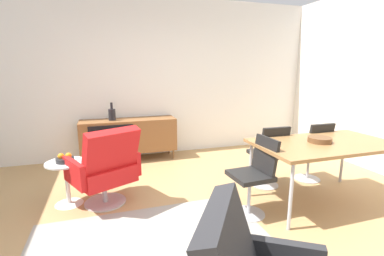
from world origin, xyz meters
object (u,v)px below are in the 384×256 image
object	(u,v)px
dining_chair_back_right	(313,149)
side_table_round	(67,178)
lounge_chair_red	(106,167)
sideboard	(129,135)
wooden_bowl_on_table	(320,140)
vase_cobalt	(112,114)
dining_chair_near_window	(255,173)
fruit_bowl	(65,159)
dining_table	(324,146)
dining_chair_back_left	(269,154)

from	to	relation	value
dining_chair_back_right	side_table_round	distance (m)	3.22
lounge_chair_red	sideboard	bearing A→B (deg)	75.72
wooden_bowl_on_table	vase_cobalt	bearing A→B (deg)	134.24
vase_cobalt	dining_chair_near_window	world-z (taller)	vase_cobalt
vase_cobalt	fruit_bowl	size ratio (longest dim) A/B	1.49
wooden_bowl_on_table	dining_table	bearing A→B (deg)	-19.37
side_table_round	dining_chair_back_right	bearing A→B (deg)	-5.40
dining_chair_near_window	lounge_chair_red	bearing A→B (deg)	155.54
sideboard	vase_cobalt	distance (m)	0.46
vase_cobalt	side_table_round	size ratio (longest dim) A/B	0.57
sideboard	dining_chair_near_window	size ratio (longest dim) A/B	1.87
dining_table	fruit_bowl	distance (m)	2.99
dining_chair_back_left	fruit_bowl	xyz separation A→B (m)	(-2.50, 0.30, 0.09)
vase_cobalt	wooden_bowl_on_table	world-z (taller)	vase_cobalt
dining_chair_back_right	lounge_chair_red	xyz separation A→B (m)	(-2.77, 0.14, -0.00)
vase_cobalt	lounge_chair_red	distance (m)	1.64
dining_chair_back_right	dining_chair_back_left	bearing A→B (deg)	180.00
dining_chair_back_right	dining_table	bearing A→B (deg)	-122.10
vase_cobalt	dining_chair_back_left	world-z (taller)	vase_cobalt
dining_chair_near_window	lounge_chair_red	xyz separation A→B (m)	(-1.53, 0.70, -0.00)
sideboard	dining_chair_back_left	bearing A→B (deg)	-46.26
dining_table	wooden_bowl_on_table	xyz separation A→B (m)	(-0.06, 0.02, 0.07)
vase_cobalt	wooden_bowl_on_table	size ratio (longest dim) A/B	1.15
dining_chair_back_right	dining_chair_near_window	bearing A→B (deg)	-155.87
sideboard	wooden_bowl_on_table	xyz separation A→B (m)	(1.96, -2.27, 0.33)
dining_table	dining_chair_back_left	world-z (taller)	dining_chair_back_left
sideboard	dining_chair_back_left	size ratio (longest dim) A/B	1.87
dining_chair_near_window	fruit_bowl	distance (m)	2.15
dining_table	lounge_chair_red	size ratio (longest dim) A/B	1.69
dining_chair_back_right	sideboard	bearing A→B (deg)	143.72
dining_chair_near_window	side_table_round	xyz separation A→B (m)	(-1.97, 0.86, -0.15)
wooden_bowl_on_table	dining_chair_back_left	distance (m)	0.68
fruit_bowl	lounge_chair_red	bearing A→B (deg)	-20.50
dining_chair_near_window	wooden_bowl_on_table	bearing A→B (deg)	1.11
side_table_round	wooden_bowl_on_table	bearing A→B (deg)	-16.74
lounge_chair_red	fruit_bowl	world-z (taller)	lounge_chair_red
vase_cobalt	dining_chair_back_right	world-z (taller)	vase_cobalt
dining_table	wooden_bowl_on_table	size ratio (longest dim) A/B	6.15
side_table_round	fruit_bowl	xyz separation A→B (m)	(0.00, 0.00, 0.23)
lounge_chair_red	side_table_round	bearing A→B (deg)	159.57
wooden_bowl_on_table	lounge_chair_red	distance (m)	2.48
dining_table	lounge_chair_red	world-z (taller)	lounge_chair_red
dining_table	wooden_bowl_on_table	distance (m)	0.09
dining_table	dining_chair_near_window	world-z (taller)	dining_chair_near_window
dining_chair_back_left	lounge_chair_red	distance (m)	2.07
vase_cobalt	lounge_chair_red	size ratio (longest dim) A/B	0.31
wooden_bowl_on_table	dining_chair_back_left	xyz separation A→B (m)	(-0.30, 0.54, -0.30)
dining_chair_near_window	lounge_chair_red	world-z (taller)	lounge_chair_red
dining_chair_back_left	fruit_bowl	world-z (taller)	dining_chair_back_left
dining_table	dining_chair_near_window	distance (m)	0.92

